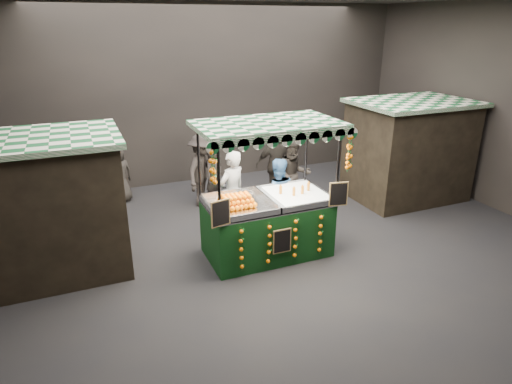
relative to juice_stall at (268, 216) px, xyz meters
name	(u,v)px	position (x,y,z in m)	size (l,w,h in m)	color
ground	(281,250)	(0.32, 0.04, -0.85)	(12.00, 12.00, 0.00)	black
market_hall	(285,85)	(0.32, 0.04, 2.53)	(12.10, 10.10, 5.05)	black
neighbour_stall_left	(42,206)	(-4.08, 1.04, 0.46)	(3.00, 2.20, 2.60)	black
neighbour_stall_right	(408,150)	(4.72, 1.54, 0.46)	(3.00, 2.20, 2.60)	black
juice_stall	(268,216)	(0.00, 0.00, 0.00)	(2.81, 1.65, 2.73)	black
vendor_grey	(232,193)	(-0.34, 1.18, 0.11)	(0.83, 0.71, 1.92)	gray
vendor_blue	(277,196)	(0.60, 0.88, 0.02)	(0.97, 0.83, 1.73)	navy
shopper_0	(214,177)	(-0.22, 2.92, -0.09)	(0.66, 0.60, 1.52)	black
shopper_1	(293,176)	(1.50, 1.84, 0.07)	(1.00, 0.84, 1.84)	#2A2522
shopper_2	(277,165)	(1.44, 2.67, 0.10)	(1.20, 0.78, 1.90)	black
shopper_3	(203,170)	(-0.48, 2.99, 0.10)	(1.36, 1.37, 1.90)	#292421
shopper_4	(119,174)	(-2.43, 4.09, -0.08)	(0.88, 0.74, 1.53)	#282421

